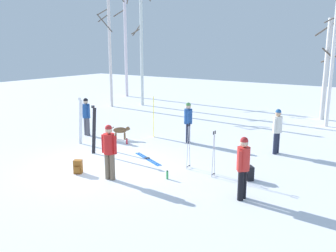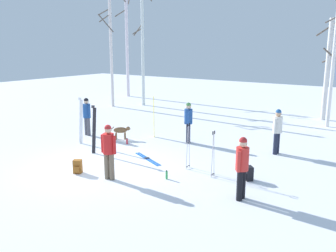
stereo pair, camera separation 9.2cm
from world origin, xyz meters
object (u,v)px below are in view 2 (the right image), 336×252
Objects in this scene: person_3 at (109,148)px; person_4 at (242,164)px; water_bottle_1 at (127,141)px; water_bottle_0 at (167,175)px; birch_tree_2 at (143,47)px; ski_poles_0 at (188,145)px; backpack_1 at (248,173)px; birch_tree_3 at (328,66)px; birch_tree_4 at (335,46)px; ski_poles_1 at (213,153)px; birch_tree_1 at (111,48)px; person_2 at (277,129)px; ski_pair_planted_1 at (154,117)px; ski_pair_planted_2 at (81,121)px; person_0 at (188,120)px; birch_tree_0 at (127,45)px; dog at (121,131)px; backpack_0 at (78,167)px; person_1 at (87,114)px; ski_pair_planted_0 at (94,130)px.

person_3 is 1.00× the size of person_4.
water_bottle_0 is at bearing -32.86° from water_bottle_1.
birch_tree_2 reaches higher than person_3.
backpack_1 is (2.08, 0.12, -0.60)m from ski_poles_0.
person_4 is 0.23× the size of birch_tree_2.
water_bottle_1 is at bearing 169.85° from backpack_1.
birch_tree_3 is 2.13m from birch_tree_4.
backpack_1 is at bearing 18.16° from ski_poles_1.
ski_poles_0 reaches higher than water_bottle_1.
water_bottle_1 is (-6.17, 2.48, -0.86)m from person_4.
person_2 is at bearing -19.48° from birch_tree_1.
ski_poles_1 is 0.19× the size of birch_tree_2.
ski_pair_planted_2 is (-1.80, -2.62, 0.05)m from ski_pair_planted_1.
birch_tree_0 is at bearing 140.76° from person_0.
ski_pair_planted_2 reaches higher than ski_pair_planted_1.
ski_poles_0 is at bearing 168.13° from ski_poles_1.
birch_tree_2 is at bearing 135.00° from ski_poles_0.
dog is 1.68× the size of backpack_1.
birch_tree_3 is (15.09, -0.99, -1.16)m from birch_tree_0.
ski_poles_0 is 3.49× the size of backpack_0.
birch_tree_1 is at bearing 149.16° from backpack_1.
person_1 is 13.33m from birch_tree_0.
person_0 and person_3 have the same top height.
ski_pair_planted_1 is 1.19× the size of ski_poles_0.
person_4 is 2.80m from ski_poles_0.
dog is 0.10× the size of birch_tree_4.
birch_tree_4 is at bearing 48.27° from ski_pair_planted_1.
backpack_0 is 13.45m from birch_tree_4.
person_2 is 3.64m from ski_poles_1.
person_1 is 12.92m from birch_tree_3.
birch_tree_3 reaches higher than ski_pair_planted_0.
birch_tree_2 is at bearing 119.70° from backpack_0.
person_0 is at bearing 93.01° from person_3.
birch_tree_0 reaches higher than water_bottle_1.
birch_tree_3 reaches higher than person_1.
person_4 reaches higher than ski_poles_0.
ski_pair_planted_0 is at bearing -24.89° from ski_pair_planted_2.
water_bottle_1 is (-1.99, -1.63, -0.86)m from person_0.
birch_tree_0 is at bearing 141.76° from backpack_1.
birch_tree_4 reaches higher than ski_pair_planted_0.
person_0 is 3.00m from dog.
person_1 is at bearing -68.29° from birch_tree_2.
person_2 is 0.88× the size of ski_pair_planted_2.
person_0 is 0.94× the size of ski_pair_planted_1.
birch_tree_4 is (5.95, 6.67, 3.08)m from ski_pair_planted_1.
person_2 is 8.09m from birch_tree_3.
ski_pair_planted_1 reaches higher than person_0.
person_2 and person_3 have the same top height.
birch_tree_1 is at bearing -172.96° from birch_tree_4.
backpack_1 is 0.06× the size of birch_tree_1.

